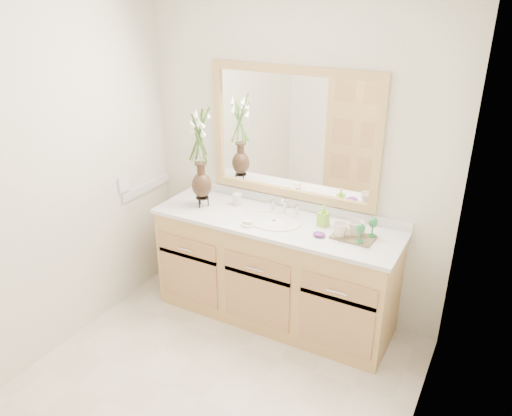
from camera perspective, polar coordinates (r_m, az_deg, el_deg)
The scene contains 19 objects.
floor at distance 3.38m, azimuth -6.28°, elevation -20.98°, with size 2.60×2.60×0.00m, color beige.
wall_back at distance 3.72m, azimuth 4.25°, elevation 5.40°, with size 2.40×0.02×2.40m, color white.
wall_left at distance 3.47m, azimuth -23.81°, elevation 1.96°, with size 0.02×2.60×2.40m, color white.
wall_right at distance 2.27m, azimuth 18.45°, elevation -8.77°, with size 0.02×2.60×2.40m, color white.
vanity at distance 3.82m, azimuth 2.09°, elevation -7.25°, with size 1.80×0.55×0.80m.
counter at distance 3.63m, azimuth 2.19°, elevation -1.63°, with size 1.84×0.57×0.03m, color silver.
sink at distance 3.63m, azimuth 2.06°, elevation -2.29°, with size 0.38×0.34×0.23m.
mirror at distance 3.64m, azimuth 4.20°, elevation 8.37°, with size 1.32×0.04×0.97m.
switch_plate at distance 4.01m, azimuth -14.81°, elevation 2.69°, with size 0.02×0.12×0.12m, color white.
flower_vase at distance 3.71m, azimuth -6.45°, elevation 7.23°, with size 0.18×0.18×0.72m.
tumbler at distance 3.86m, azimuth -2.17°, elevation 0.99°, with size 0.07×0.07×0.09m, color beige.
soap_dish at distance 3.54m, azimuth -0.95°, elevation -1.80°, with size 0.10×0.10×0.03m.
soap_bottle at distance 3.54m, azimuth 7.70°, elevation -0.99°, with size 0.06×0.06×0.14m, color #84CA2F.
purple_dish at distance 3.41m, azimuth 7.23°, elevation -3.01°, with size 0.09×0.07×0.03m, color #602570.
tray at distance 3.43m, azimuth 11.04°, elevation -3.27°, with size 0.28×0.19×0.01m, color brown.
mug_left at distance 3.39m, azimuth 9.60°, elevation -2.40°, with size 0.10×0.10×0.10m, color beige.
mug_right at distance 3.42m, azimuth 11.37°, elevation -2.22°, with size 0.11×0.10×0.11m, color beige.
goblet_front at distance 3.32m, azimuth 11.86°, elevation -2.44°, with size 0.06×0.06×0.13m.
goblet_back at distance 3.41m, azimuth 13.23°, elevation -1.73°, with size 0.06×0.06×0.14m.
Camera 1 is at (1.44, -1.92, 2.38)m, focal length 35.00 mm.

